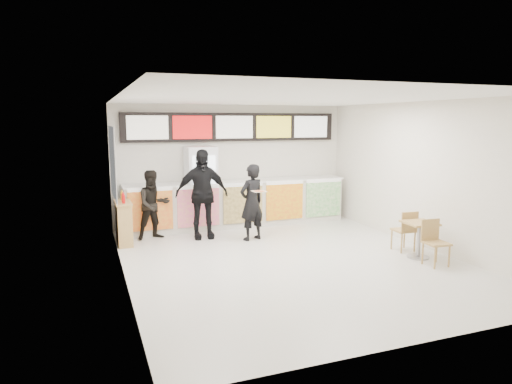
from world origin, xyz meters
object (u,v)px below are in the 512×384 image
cafe_table (419,233)px  customer_mid (202,194)px  condiment_ledge (124,222)px  customer_left (153,205)px  service_counter (238,203)px  customer_main (252,202)px  drinks_fridge (201,188)px

cafe_table → customer_mid: bearing=145.0°
cafe_table → condiment_ledge: size_ratio=1.32×
customer_left → condiment_ledge: size_ratio=1.40×
customer_left → condiment_ledge: (-0.66, -0.23, -0.30)m
service_counter → customer_mid: customer_mid is taller
service_counter → customer_main: 1.44m
customer_mid → condiment_ledge: size_ratio=1.83×
drinks_fridge → cafe_table: drinks_fridge is taller
drinks_fridge → customer_left: (-1.22, -0.56, -0.23)m
customer_left → cafe_table: bearing=-46.6°
condiment_ledge → drinks_fridge: bearing=22.8°
customer_mid → condiment_ledge: (-1.68, 0.09, -0.53)m
drinks_fridge → cafe_table: 5.07m
customer_mid → drinks_fridge: bearing=80.3°
service_counter → drinks_fridge: size_ratio=2.78×
customer_left → condiment_ledge: bearing=-171.5°
customer_main → condiment_ledge: 2.76m
service_counter → drinks_fridge: (-0.93, 0.02, 0.43)m
customer_main → cafe_table: bearing=117.7°
condiment_ledge → customer_main: bearing=-13.3°
service_counter → customer_main: bearing=-96.3°
condiment_ledge → service_counter: bearing=15.4°
drinks_fridge → condiment_ledge: 2.11m
drinks_fridge → customer_main: bearing=-61.3°
customer_main → condiment_ledge: (-2.66, 0.63, -0.37)m
customer_main → customer_mid: 1.13m
service_counter → customer_main: size_ratio=3.31×
customer_main → cafe_table: 3.50m
customer_mid → cafe_table: 4.60m
service_counter → customer_left: size_ratio=3.62×
customer_left → cafe_table: size_ratio=1.06×
service_counter → customer_left: bearing=-165.9°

